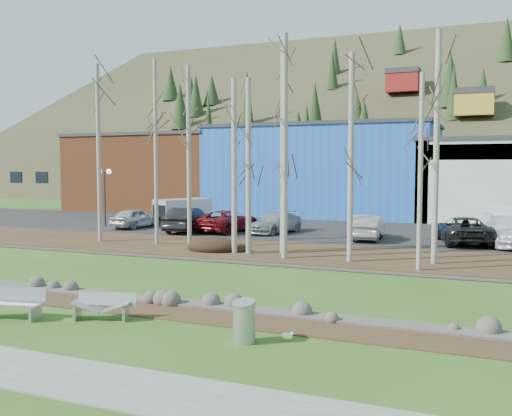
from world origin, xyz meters
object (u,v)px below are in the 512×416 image
at_px(car_4, 363,226).
at_px(litter_bin, 244,323).
at_px(car_3, 275,223).
at_px(street_lamp, 104,181).
at_px(van_white, 511,225).
at_px(car_6, 464,230).
at_px(car_2, 227,221).
at_px(bench_damaged, 103,306).
at_px(car_7, 510,231).
at_px(car_1, 188,220).
at_px(van_grey, 181,212).
at_px(seagull, 287,336).
at_px(bench_intact, 14,303).
at_px(car_5, 368,227).
at_px(car_0, 135,218).

bearing_deg(car_4, litter_bin, -108.14).
bearing_deg(car_4, car_3, 157.94).
distance_m(street_lamp, car_3, 13.44).
bearing_deg(van_white, car_6, -158.54).
bearing_deg(car_2, litter_bin, 123.76).
height_order(bench_damaged, car_7, car_7).
xyz_separation_m(litter_bin, car_1, (-13.08, 20.33, 0.45)).
xyz_separation_m(car_2, van_grey, (-5.52, 3.33, 0.23)).
distance_m(bench_damaged, car_7, 23.69).
distance_m(seagull, car_6, 20.89).
bearing_deg(car_6, car_4, -19.90).
distance_m(street_lamp, car_7, 27.37).
bearing_deg(seagull, bench_damaged, -175.44).
relative_size(litter_bin, van_white, 0.22).
bearing_deg(van_grey, car_7, 15.20).
bearing_deg(car_2, car_4, -169.20).
bearing_deg(car_2, car_7, -172.96).
distance_m(bench_intact, car_7, 25.79).
bearing_deg(car_4, car_6, -29.23).
height_order(bench_damaged, car_5, car_5).
height_order(seagull, car_1, car_1).
bearing_deg(car_6, bench_intact, 49.05).
bearing_deg(car_1, car_3, -172.59).
bearing_deg(car_6, car_5, -9.58).
bearing_deg(car_3, car_5, 4.46).
xyz_separation_m(bench_intact, litter_bin, (7.22, 0.51, 0.03)).
relative_size(bench_intact, car_7, 0.35).
relative_size(bench_damaged, car_7, 0.33).
relative_size(litter_bin, car_0, 0.24).
bearing_deg(bench_intact, car_5, 62.98).
bearing_deg(car_1, van_white, -177.85).
height_order(car_5, van_white, van_white).
relative_size(bench_damaged, van_grey, 0.39).
relative_size(car_1, van_white, 1.06).
distance_m(car_2, car_4, 9.06).
bearing_deg(bench_damaged, car_4, 62.59).
height_order(street_lamp, car_4, street_lamp).
bearing_deg(van_grey, bench_intact, -46.79).
distance_m(street_lamp, car_1, 7.94).
relative_size(car_0, car_2, 0.80).
relative_size(street_lamp, car_5, 0.93).
height_order(litter_bin, car_0, car_0).
distance_m(bench_damaged, van_white, 25.92).
bearing_deg(car_0, litter_bin, 134.81).
xyz_separation_m(car_0, car_7, (24.43, 0.21, 0.10)).
bearing_deg(car_3, bench_intact, -75.94).
bearing_deg(bench_intact, seagull, -3.90).
distance_m(street_lamp, car_6, 25.01).
xyz_separation_m(street_lamp, car_3, (13.17, 0.55, -2.62)).
xyz_separation_m(bench_damaged, car_6, (9.03, 20.67, 0.51)).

